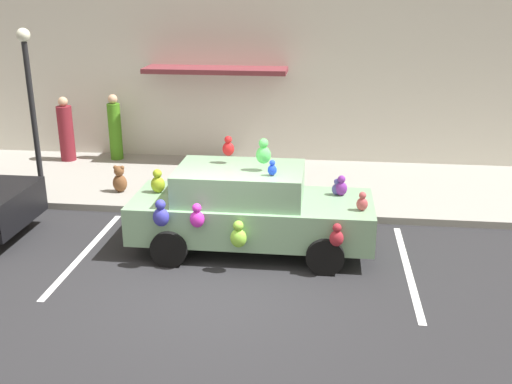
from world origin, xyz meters
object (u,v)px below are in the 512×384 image
(teddy_bear_on_sidewalk, at_px, (120,180))
(pedestrian_walking_past, at_px, (66,131))
(plush_covered_car, at_px, (249,208))
(street_lamp_post, at_px, (31,95))
(pedestrian_near_shopfront, at_px, (115,129))

(teddy_bear_on_sidewalk, relative_size, pedestrian_walking_past, 0.36)
(plush_covered_car, distance_m, teddy_bear_on_sidewalk, 4.05)
(pedestrian_walking_past, bearing_deg, street_lamp_post, -78.31)
(teddy_bear_on_sidewalk, height_order, street_lamp_post, street_lamp_post)
(teddy_bear_on_sidewalk, bearing_deg, pedestrian_walking_past, 133.56)
(pedestrian_near_shopfront, bearing_deg, street_lamp_post, -102.79)
(plush_covered_car, height_order, teddy_bear_on_sidewalk, plush_covered_car)
(pedestrian_near_shopfront, bearing_deg, pedestrian_walking_past, -167.97)
(street_lamp_post, distance_m, pedestrian_walking_past, 3.14)
(street_lamp_post, distance_m, pedestrian_near_shopfront, 3.38)
(pedestrian_near_shopfront, height_order, pedestrian_walking_past, pedestrian_near_shopfront)
(pedestrian_walking_past, bearing_deg, plush_covered_car, -40.93)
(street_lamp_post, xyz_separation_m, pedestrian_walking_past, (-0.56, 2.73, -1.45))
(plush_covered_car, relative_size, street_lamp_post, 1.19)
(teddy_bear_on_sidewalk, distance_m, pedestrian_near_shopfront, 2.83)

